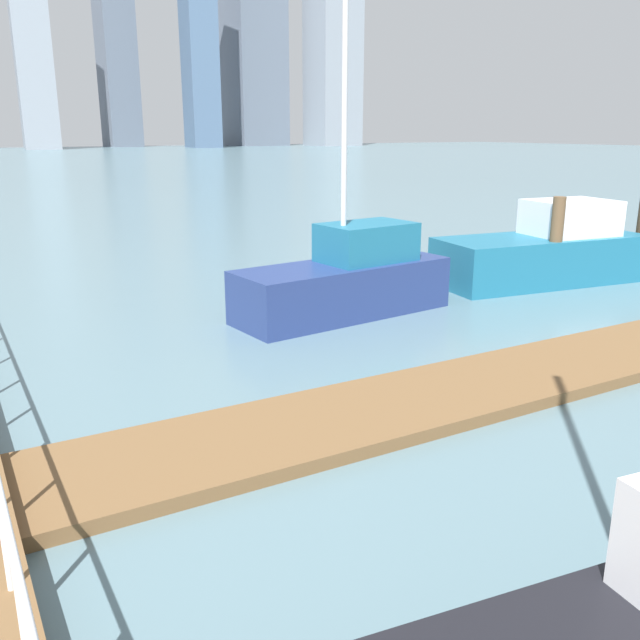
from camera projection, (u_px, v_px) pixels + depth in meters
ground_plane at (99, 295)px, 16.66m from camera, size 300.00×300.00×0.00m
floating_dock at (516, 378)px, 10.85m from camera, size 15.97×2.00×0.18m
dock_piling_0 at (556, 244)px, 16.90m from camera, size 0.31×0.31×2.33m
moored_boat_0 at (347, 279)px, 14.71m from camera, size 5.02×2.15×8.30m
moored_boat_2 at (546, 252)px, 17.86m from camera, size 5.86×2.77×2.13m
skyline_tower_3 at (31, 42)px, 131.96m from camera, size 7.76×13.02×40.69m
skyline_tower_5 at (199, 44)px, 142.87m from camera, size 6.70×9.03×42.39m
skyline_tower_6 at (252, 16)px, 158.40m from camera, size 13.20×13.26×58.88m
skyline_tower_7 at (333, 18)px, 157.52m from camera, size 10.81×10.80×57.50m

